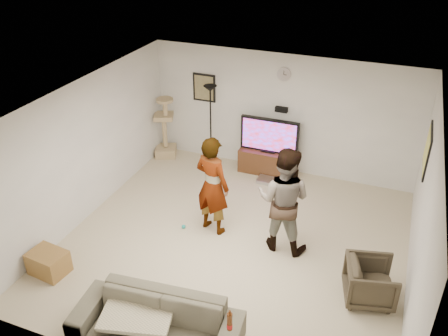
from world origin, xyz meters
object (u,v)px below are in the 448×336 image
(person_left, at_px, (212,185))
(sofa, at_px, (156,324))
(person_right, at_px, (284,200))
(armchair, at_px, (370,282))
(side_table, at_px, (49,263))
(floor_lamp, at_px, (211,126))
(tv_stand, at_px, (268,162))
(cat_tree, at_px, (164,127))
(tv, at_px, (269,135))
(beer_bottle, at_px, (230,322))

(person_left, distance_m, sofa, 2.60)
(person_right, xyz_separation_m, armchair, (1.50, -0.71, -0.59))
(armchair, bearing_deg, side_table, 90.84)
(floor_lamp, distance_m, person_right, 3.13)
(tv_stand, bearing_deg, floor_lamp, -178.16)
(tv_stand, xyz_separation_m, sofa, (-0.04, -4.78, 0.07))
(person_right, height_order, armchair, person_right)
(side_table, bearing_deg, cat_tree, 91.81)
(tv_stand, xyz_separation_m, cat_tree, (-2.36, -0.10, 0.45))
(tv_stand, xyz_separation_m, person_right, (0.91, -2.28, 0.65))
(person_right, bearing_deg, tv_stand, -65.80)
(armchair, bearing_deg, tv, 24.89)
(tv_stand, height_order, side_table, tv_stand)
(tv_stand, height_order, sofa, sofa)
(beer_bottle, bearing_deg, sofa, 180.00)
(tv, xyz_separation_m, person_right, (0.91, -2.28, 0.04))
(floor_lamp, distance_m, cat_tree, 1.10)
(armchair, bearing_deg, person_right, 50.65)
(tv_stand, xyz_separation_m, floor_lamp, (-1.28, -0.04, 0.63))
(person_left, bearing_deg, cat_tree, -30.62)
(tv, height_order, side_table, tv)
(floor_lamp, bearing_deg, person_left, -66.48)
(floor_lamp, bearing_deg, beer_bottle, -64.75)
(floor_lamp, relative_size, person_left, 0.99)
(person_left, relative_size, person_right, 0.98)
(tv, xyz_separation_m, cat_tree, (-2.36, -0.10, -0.16))
(beer_bottle, height_order, side_table, beer_bottle)
(floor_lamp, height_order, cat_tree, floor_lamp)
(beer_bottle, bearing_deg, person_left, 116.74)
(armchair, bearing_deg, cat_tree, 44.85)
(floor_lamp, distance_m, person_left, 2.42)
(tv, height_order, sofa, tv)
(cat_tree, height_order, armchair, cat_tree)
(tv, xyz_separation_m, sofa, (-0.04, -4.78, -0.54))
(floor_lamp, xyz_separation_m, sofa, (1.24, -4.74, -0.56))
(floor_lamp, distance_m, beer_bottle, 5.25)
(tv, relative_size, person_right, 0.67)
(tv, height_order, armchair, tv)
(tv, bearing_deg, person_left, -97.93)
(tv, height_order, person_right, person_right)
(tv_stand, height_order, person_left, person_left)
(person_left, xyz_separation_m, sofa, (0.27, -2.52, -0.57))
(cat_tree, distance_m, person_right, 3.94)
(person_right, relative_size, side_table, 3.24)
(beer_bottle, bearing_deg, person_right, 91.02)
(cat_tree, height_order, person_left, person_left)
(sofa, height_order, beer_bottle, beer_bottle)
(sofa, bearing_deg, floor_lamp, 98.85)
(tv, relative_size, side_table, 2.17)
(tv_stand, distance_m, person_left, 2.37)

